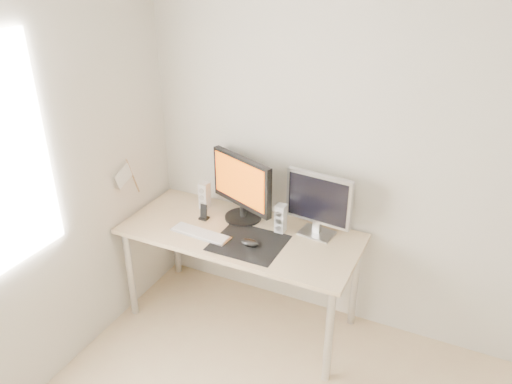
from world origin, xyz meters
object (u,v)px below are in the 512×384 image
(main_monitor, at_px, (242,186))
(speaker_right, at_px, (281,218))
(keyboard, at_px, (200,233))
(mouse, at_px, (249,243))
(speaker_left, at_px, (205,196))
(phone_dock, at_px, (204,215))
(second_monitor, at_px, (319,202))
(desk, at_px, (240,242))

(main_monitor, bearing_deg, speaker_right, -8.55)
(main_monitor, xyz_separation_m, keyboard, (-0.15, -0.31, -0.25))
(mouse, xyz_separation_m, speaker_left, (-0.52, 0.33, 0.07))
(speaker_left, relative_size, phone_dock, 1.75)
(speaker_right, bearing_deg, mouse, -113.04)
(mouse, relative_size, phone_dock, 1.09)
(speaker_left, xyz_separation_m, speaker_right, (0.63, -0.07, 0.00))
(main_monitor, distance_m, second_monitor, 0.54)
(desk, bearing_deg, keyboard, -147.44)
(speaker_left, bearing_deg, desk, -26.75)
(second_monitor, bearing_deg, speaker_right, -163.25)
(desk, distance_m, speaker_left, 0.47)
(mouse, relative_size, main_monitor, 0.23)
(second_monitor, distance_m, keyboard, 0.81)
(speaker_left, bearing_deg, second_monitor, -0.28)
(desk, height_order, main_monitor, main_monitor)
(speaker_right, bearing_deg, desk, -153.15)
(desk, bearing_deg, second_monitor, 22.08)
(speaker_right, height_order, keyboard, speaker_right)
(speaker_left, relative_size, keyboard, 0.46)
(second_monitor, xyz_separation_m, keyboard, (-0.70, -0.33, -0.23))
(speaker_right, height_order, phone_dock, speaker_right)
(main_monitor, bearing_deg, keyboard, -116.25)
(mouse, distance_m, keyboard, 0.36)
(main_monitor, relative_size, speaker_right, 2.65)
(mouse, xyz_separation_m, desk, (-0.13, 0.13, -0.10))
(desk, distance_m, speaker_right, 0.32)
(second_monitor, distance_m, speaker_right, 0.28)
(desk, bearing_deg, speaker_left, 153.25)
(main_monitor, relative_size, speaker_left, 2.65)
(main_monitor, bearing_deg, phone_dock, -152.96)
(speaker_left, relative_size, speaker_right, 1.00)
(desk, relative_size, speaker_right, 8.08)
(main_monitor, distance_m, speaker_right, 0.35)
(desk, xyz_separation_m, main_monitor, (-0.07, 0.17, 0.33))
(mouse, height_order, main_monitor, main_monitor)
(phone_dock, bearing_deg, speaker_right, 7.78)
(second_monitor, relative_size, phone_dock, 4.00)
(mouse, bearing_deg, desk, 135.50)
(mouse, xyz_separation_m, second_monitor, (0.34, 0.32, 0.22))
(keyboard, bearing_deg, speaker_right, 29.68)
(main_monitor, relative_size, phone_dock, 4.65)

